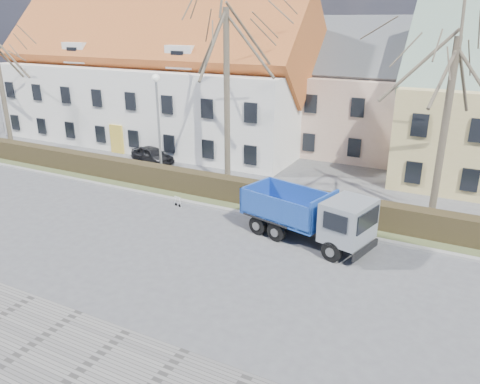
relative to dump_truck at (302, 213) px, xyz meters
The scene contains 14 objects.
ground 5.95m from the dump_truck, 146.36° to the right, with size 120.00×120.00×0.00m, color #4C4C4F.
sidewalk_near 12.74m from the dump_truck, 112.42° to the right, with size 80.00×5.00×0.08m, color slate.
curb_far 5.18m from the dump_truck, 164.05° to the left, with size 80.00×0.30×0.12m, color gray.
grass_strip 5.81m from the dump_truck, 148.34° to the left, with size 80.00×3.00×0.10m, color #434E2C.
hedge 5.62m from the dump_truck, 150.09° to the left, with size 60.00×0.90×1.30m, color #2C2416.
building_white 22.21m from the dump_truck, 144.37° to the left, with size 26.80×10.80×9.50m, color silver, non-canonical shape.
building_pink 17.02m from the dump_truck, 92.85° to the left, with size 10.80×8.80×8.00m, color #CBA58F, non-canonical shape.
tree_0 27.59m from the dump_truck, 168.86° to the left, with size 7.20×7.20×9.90m, color #4E4536, non-canonical shape.
tree_1 10.00m from the dump_truck, 142.31° to the left, with size 9.20×9.20×12.65m, color #4E4536, non-canonical shape.
tree_2 8.50m from the dump_truck, 45.65° to the left, with size 8.00×8.00×11.00m, color #4E4536, non-canonical shape.
dump_truck is the anchor object (origin of this frame).
streetlight 11.62m from the dump_truck, 160.68° to the left, with size 0.53×0.53×6.76m, color gray, non-canonical shape.
cart_frame 7.75m from the dump_truck, behind, with size 0.69×0.39×0.63m, color silver, non-canonical shape.
parked_car_a 15.38m from the dump_truck, 153.81° to the left, with size 1.42×3.52×1.20m, color black.
Camera 1 is at (11.40, -15.80, 9.69)m, focal length 35.00 mm.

